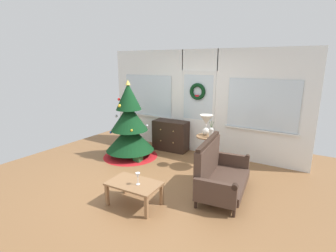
% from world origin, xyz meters
% --- Properties ---
extents(ground_plane, '(6.76, 6.76, 0.00)m').
position_xyz_m(ground_plane, '(0.00, 0.00, 0.00)').
color(ground_plane, brown).
extents(back_wall_with_door, '(5.20, 0.19, 2.55)m').
position_xyz_m(back_wall_with_door, '(0.00, 2.08, 1.28)').
color(back_wall_with_door, white).
rests_on(back_wall_with_door, ground).
extents(christmas_tree, '(1.32, 1.32, 1.86)m').
position_xyz_m(christmas_tree, '(-1.23, 0.86, 0.71)').
color(christmas_tree, '#4C331E').
rests_on(christmas_tree, ground).
extents(dresser_cabinet, '(0.93, 0.49, 0.78)m').
position_xyz_m(dresser_cabinet, '(-0.63, 1.79, 0.39)').
color(dresser_cabinet, black).
rests_on(dresser_cabinet, ground).
extents(settee_sofa, '(0.87, 1.46, 0.96)m').
position_xyz_m(settee_sofa, '(1.25, 0.27, 0.38)').
color(settee_sofa, black).
rests_on(settee_sofa, ground).
extents(side_table, '(0.50, 0.48, 0.73)m').
position_xyz_m(side_table, '(0.65, 1.18, 0.51)').
color(side_table, '#8E6642').
rests_on(side_table, ground).
extents(table_lamp, '(0.28, 0.28, 0.44)m').
position_xyz_m(table_lamp, '(0.59, 1.22, 1.01)').
color(table_lamp, silver).
rests_on(table_lamp, side_table).
extents(flower_vase, '(0.11, 0.10, 0.35)m').
position_xyz_m(flower_vase, '(0.75, 1.12, 0.84)').
color(flower_vase, beige).
rests_on(flower_vase, side_table).
extents(coffee_table, '(0.86, 0.56, 0.38)m').
position_xyz_m(coffee_table, '(0.25, -0.81, 0.33)').
color(coffee_table, '#8E6642').
rests_on(coffee_table, ground).
extents(wine_glass, '(0.08, 0.08, 0.20)m').
position_xyz_m(wine_glass, '(0.34, -0.82, 0.53)').
color(wine_glass, silver).
rests_on(wine_glass, coffee_table).
extents(gift_box, '(0.18, 0.16, 0.18)m').
position_xyz_m(gift_box, '(-0.84, 0.66, 0.09)').
color(gift_box, '#266633').
rests_on(gift_box, ground).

